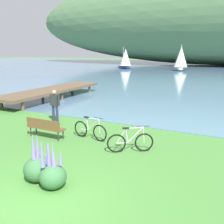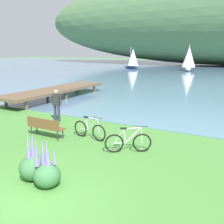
{
  "view_description": "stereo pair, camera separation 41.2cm",
  "coord_description": "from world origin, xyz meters",
  "px_view_note": "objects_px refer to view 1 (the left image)",
  "views": [
    {
      "loc": [
        4.29,
        -4.37,
        3.76
      ],
      "look_at": [
        -0.93,
        5.88,
        1.0
      ],
      "focal_mm": 41.7,
      "sensor_mm": 36.0,
      "label": 1
    },
    {
      "loc": [
        4.66,
        -4.18,
        3.76
      ],
      "look_at": [
        -0.93,
        5.88,
        1.0
      ],
      "focal_mm": 41.7,
      "sensor_mm": 36.0,
      "label": 2
    }
  ],
  "objects_px": {
    "person_at_shoreline": "(55,104)",
    "sailboat_mid_bay": "(125,59)",
    "bicycle_leaning_near_bench": "(130,142)",
    "sailboat_toward_hillside": "(181,58)",
    "park_bench_near_camera": "(45,127)",
    "bicycle_beside_path": "(90,130)"
  },
  "relations": [
    {
      "from": "person_at_shoreline",
      "to": "sailboat_mid_bay",
      "type": "bearing_deg",
      "value": 108.71
    },
    {
      "from": "bicycle_leaning_near_bench",
      "to": "person_at_shoreline",
      "type": "distance_m",
      "value": 5.67
    },
    {
      "from": "sailboat_toward_hillside",
      "to": "park_bench_near_camera",
      "type": "bearing_deg",
      "value": -85.58
    },
    {
      "from": "bicycle_beside_path",
      "to": "sailboat_toward_hillside",
      "type": "bearing_deg",
      "value": 97.13
    },
    {
      "from": "bicycle_beside_path",
      "to": "sailboat_mid_bay",
      "type": "relative_size",
      "value": 0.41
    },
    {
      "from": "park_bench_near_camera",
      "to": "sailboat_mid_bay",
      "type": "height_order",
      "value": "sailboat_mid_bay"
    },
    {
      "from": "sailboat_mid_bay",
      "to": "sailboat_toward_hillside",
      "type": "relative_size",
      "value": 0.91
    },
    {
      "from": "bicycle_beside_path",
      "to": "sailboat_toward_hillside",
      "type": "distance_m",
      "value": 39.22
    },
    {
      "from": "bicycle_leaning_near_bench",
      "to": "bicycle_beside_path",
      "type": "distance_m",
      "value": 2.2
    },
    {
      "from": "bicycle_leaning_near_bench",
      "to": "sailboat_toward_hillside",
      "type": "bearing_deg",
      "value": 100.04
    },
    {
      "from": "person_at_shoreline",
      "to": "bicycle_beside_path",
      "type": "bearing_deg",
      "value": -25.98
    },
    {
      "from": "person_at_shoreline",
      "to": "sailboat_toward_hillside",
      "type": "xyz_separation_m",
      "value": [
        -1.74,
        37.35,
        1.25
      ]
    },
    {
      "from": "bicycle_leaning_near_bench",
      "to": "bicycle_beside_path",
      "type": "xyz_separation_m",
      "value": [
        -2.13,
        0.57,
        0.0
      ]
    },
    {
      "from": "park_bench_near_camera",
      "to": "bicycle_beside_path",
      "type": "relative_size",
      "value": 1.02
    },
    {
      "from": "park_bench_near_camera",
      "to": "person_at_shoreline",
      "type": "relative_size",
      "value": 1.05
    },
    {
      "from": "bicycle_leaning_near_bench",
      "to": "sailboat_mid_bay",
      "type": "bearing_deg",
      "value": 114.4
    },
    {
      "from": "bicycle_leaning_near_bench",
      "to": "person_at_shoreline",
      "type": "xyz_separation_m",
      "value": [
        -5.24,
        2.09,
        0.58
      ]
    },
    {
      "from": "person_at_shoreline",
      "to": "sailboat_mid_bay",
      "type": "distance_m",
      "value": 39.4
    },
    {
      "from": "bicycle_beside_path",
      "to": "person_at_shoreline",
      "type": "bearing_deg",
      "value": 154.02
    },
    {
      "from": "park_bench_near_camera",
      "to": "sailboat_mid_bay",
      "type": "distance_m",
      "value": 42.03
    },
    {
      "from": "person_at_shoreline",
      "to": "sailboat_toward_hillside",
      "type": "bearing_deg",
      "value": 92.67
    },
    {
      "from": "park_bench_near_camera",
      "to": "bicycle_leaning_near_bench",
      "type": "bearing_deg",
      "value": 3.22
    }
  ]
}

